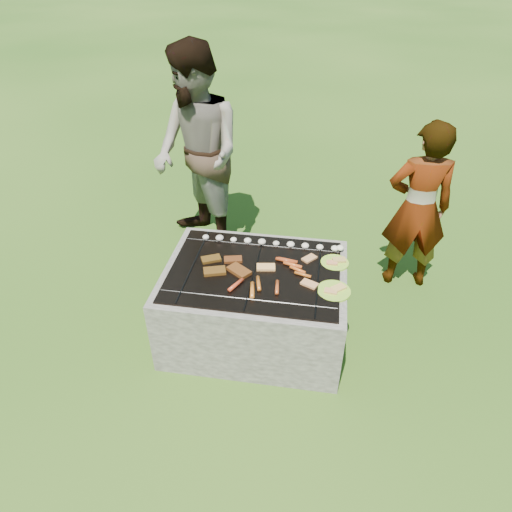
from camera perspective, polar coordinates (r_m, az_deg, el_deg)
The scene contains 10 objects.
lawn at distance 3.65m, azimuth -0.13°, elevation -9.46°, with size 60.00×60.00×0.00m, color #224C13.
fire_pit at distance 3.46m, azimuth -0.13°, elevation -6.14°, with size 1.30×1.00×0.62m.
mushrooms at distance 3.50m, azimuth 2.49°, elevation 1.63°, with size 1.09×0.07×0.04m.
pork_slabs at distance 3.27m, azimuth -3.82°, elevation -1.31°, with size 0.41×0.28×0.02m.
sausages at distance 3.18m, azimuth 2.18°, elevation -2.46°, with size 0.55×0.49×0.03m.
bread_on_grate at distance 3.25m, azimuth 4.21°, elevation -1.69°, with size 0.46×0.42×0.02m.
plate_far at distance 3.38m, azimuth 9.85°, elevation -0.80°, with size 0.26×0.26×0.03m.
plate_near at distance 3.12m, azimuth 9.72°, elevation -4.30°, with size 0.30×0.30×0.03m.
cook at distance 3.97m, azimuth 19.58°, elevation 5.60°, with size 0.54×0.35×1.47m, color gray.
bystander at distance 4.21m, azimuth -7.33°, elevation 12.43°, with size 0.93×0.72×1.90m, color #A19386.
Camera 1 is at (0.42, -2.56, 2.57)m, focal length 32.00 mm.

